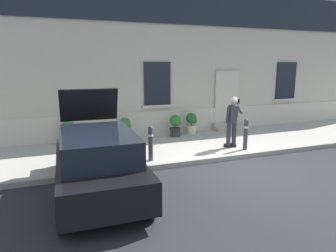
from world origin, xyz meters
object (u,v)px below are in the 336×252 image
bollard_near_person (246,133)px  planter_olive (125,128)px  bollard_far_left (151,142)px  planter_cream (191,123)px  planter_terracotta (69,132)px  planter_charcoal (175,125)px  hatchback_car_black (98,162)px  person_on_phone (233,119)px

bollard_near_person → planter_olive: bearing=142.4°
bollard_far_left → planter_olive: size_ratio=1.22×
planter_cream → planter_terracotta: bearing=179.4°
planter_terracotta → planter_charcoal: same height
hatchback_car_black → bollard_near_person: size_ratio=3.93×
bollard_near_person → bollard_far_left: size_ratio=1.00×
hatchback_car_black → bollard_far_left: hatchback_car_black is taller
hatchback_car_black → bollard_far_left: 2.34m
person_on_phone → planter_cream: person_on_phone is taller
planter_olive → planter_cream: same height
person_on_phone → planter_olive: size_ratio=2.03×
planter_olive → planter_charcoal: same height
bollard_near_person → person_on_phone: size_ratio=0.60×
bollard_far_left → planter_cream: bearing=46.7°
hatchback_car_black → planter_cream: size_ratio=4.77×
hatchback_car_black → bollard_near_person: bearing=17.2°
hatchback_car_black → planter_cream: (4.38, 4.36, -0.19)m
hatchback_car_black → bollard_far_left: size_ratio=3.93×
planter_terracotta → planter_cream: size_ratio=1.00×
person_on_phone → planter_cream: 2.50m
bollard_near_person → planter_cream: (-0.67, 2.80, -0.11)m
person_on_phone → planter_charcoal: size_ratio=2.03×
bollard_near_person → planter_cream: bearing=103.5°
planter_olive → bollard_near_person: bearing=-37.6°
bollard_near_person → planter_charcoal: 2.99m
hatchback_car_black → bollard_near_person: 5.29m
hatchback_car_black → person_on_phone: (4.77, 1.94, 0.35)m
planter_charcoal → bollard_far_left: bearing=-125.4°
bollard_near_person → planter_charcoal: bollard_near_person is taller
planter_olive → planter_charcoal: bearing=-1.8°
planter_terracotta → planter_cream: same height
planter_charcoal → planter_olive: bearing=178.2°
hatchback_car_black → planter_terracotta: bearing=95.4°
hatchback_car_black → bollard_near_person: hatchback_car_black is taller
bollard_near_person → planter_terracotta: (-5.47, 2.85, -0.11)m
hatchback_car_black → planter_charcoal: (3.59, 4.16, -0.19)m
bollard_far_left → planter_terracotta: 3.57m
hatchback_car_black → planter_charcoal: bearing=49.2°
bollard_near_person → planter_charcoal: bearing=119.2°
planter_terracotta → planter_cream: (4.80, -0.05, 0.00)m
person_on_phone → planter_terracotta: size_ratio=2.03×
person_on_phone → bollard_far_left: bearing=-160.0°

